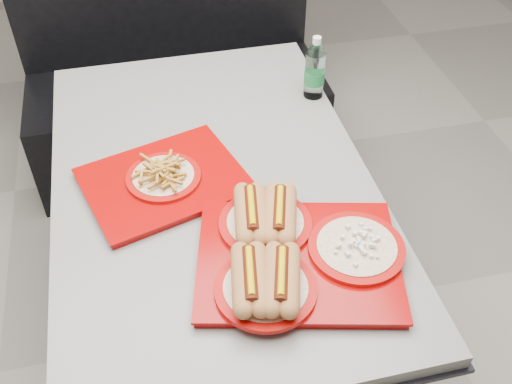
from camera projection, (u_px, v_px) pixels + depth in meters
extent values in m
plane|color=gray|center=(222.00, 328.00, 2.23)|extent=(6.00, 6.00, 0.00)
cylinder|color=black|center=(222.00, 325.00, 2.21)|extent=(0.52, 0.52, 0.05)
cylinder|color=black|center=(218.00, 262.00, 1.97)|extent=(0.11, 0.11, 0.66)
cube|color=black|center=(213.00, 190.00, 1.75)|extent=(0.92, 1.42, 0.01)
cube|color=gray|center=(213.00, 184.00, 1.73)|extent=(0.90, 1.40, 0.04)
cube|color=black|center=(180.00, 121.00, 2.80)|extent=(1.30, 0.55, 0.45)
cube|color=#950404|center=(298.00, 262.00, 1.48)|extent=(0.56, 0.48, 0.02)
cube|color=#950404|center=(298.00, 258.00, 1.47)|extent=(0.57, 0.49, 0.01)
cylinder|color=#A00805|center=(266.00, 289.00, 1.39)|extent=(0.24, 0.24, 0.01)
cylinder|color=silver|center=(266.00, 287.00, 1.38)|extent=(0.20, 0.20, 0.01)
cylinder|color=#A00805|center=(265.00, 224.00, 1.54)|extent=(0.24, 0.24, 0.01)
cylinder|color=silver|center=(265.00, 222.00, 1.54)|extent=(0.20, 0.20, 0.01)
cylinder|color=#A00805|center=(357.00, 248.00, 1.48)|extent=(0.24, 0.24, 0.01)
cylinder|color=silver|center=(357.00, 246.00, 1.48)|extent=(0.20, 0.20, 0.01)
cube|color=#950404|center=(164.00, 183.00, 1.69)|extent=(0.50, 0.43, 0.02)
cube|color=#950404|center=(164.00, 180.00, 1.68)|extent=(0.51, 0.45, 0.01)
cylinder|color=#A00805|center=(164.00, 177.00, 1.68)|extent=(0.21, 0.21, 0.01)
cylinder|color=silver|center=(163.00, 175.00, 1.67)|extent=(0.17, 0.17, 0.00)
cylinder|color=silver|center=(314.00, 75.00, 1.97)|extent=(0.07, 0.07, 0.16)
cylinder|color=#1C7035|center=(314.00, 77.00, 1.98)|extent=(0.07, 0.07, 0.04)
cone|color=silver|center=(316.00, 48.00, 1.91)|extent=(0.07, 0.07, 0.04)
cylinder|color=silver|center=(317.00, 40.00, 1.89)|extent=(0.03, 0.03, 0.02)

